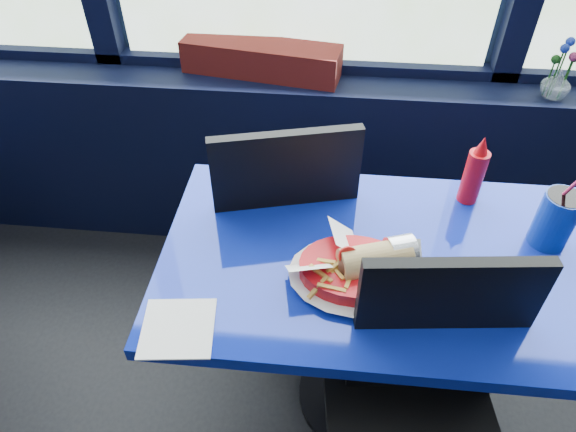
# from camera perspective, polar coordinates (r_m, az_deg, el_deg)

# --- Properties ---
(window_sill) EXTENTS (5.00, 0.26, 0.80)m
(window_sill) POSITION_cam_1_polar(r_m,az_deg,el_deg) (2.28, 1.22, 6.12)
(window_sill) COLOR black
(window_sill) RESTS_ON ground
(near_table) EXTENTS (1.20, 0.70, 0.75)m
(near_table) POSITION_cam_1_polar(r_m,az_deg,el_deg) (1.53, 9.91, -9.06)
(near_table) COLOR black
(near_table) RESTS_ON ground
(chair_near_front) EXTENTS (0.48, 0.49, 0.96)m
(chair_near_front) POSITION_cam_1_polar(r_m,az_deg,el_deg) (1.38, 15.00, -20.21)
(chair_near_front) COLOR black
(chair_near_front) RESTS_ON ground
(chair_near_back) EXTENTS (0.55, 0.55, 0.99)m
(chair_near_back) POSITION_cam_1_polar(r_m,az_deg,el_deg) (1.74, 1.29, -0.29)
(chair_near_back) COLOR black
(chair_near_back) RESTS_ON ground
(planter_box) EXTENTS (0.63, 0.25, 0.12)m
(planter_box) POSITION_cam_1_polar(r_m,az_deg,el_deg) (2.07, -2.99, 17.07)
(planter_box) COLOR maroon
(planter_box) RESTS_ON window_sill
(flower_vase) EXTENTS (0.11, 0.12, 0.22)m
(flower_vase) POSITION_cam_1_polar(r_m,az_deg,el_deg) (2.14, 27.77, 13.19)
(flower_vase) COLOR silver
(flower_vase) RESTS_ON window_sill
(food_basket) EXTENTS (0.31, 0.31, 0.11)m
(food_basket) POSITION_cam_1_polar(r_m,az_deg,el_deg) (1.30, 7.69, -5.77)
(food_basket) COLOR red
(food_basket) RESTS_ON near_table
(ketchup_bottle) EXTENTS (0.06, 0.06, 0.22)m
(ketchup_bottle) POSITION_cam_1_polar(r_m,az_deg,el_deg) (1.57, 19.99, 4.51)
(ketchup_bottle) COLOR red
(ketchup_bottle) RESTS_ON near_table
(soda_cup) EXTENTS (0.10, 0.10, 0.34)m
(soda_cup) POSITION_cam_1_polar(r_m,az_deg,el_deg) (1.53, 27.62, -0.24)
(soda_cup) COLOR #0D2E96
(soda_cup) RESTS_ON near_table
(napkin) EXTENTS (0.19, 0.19, 0.00)m
(napkin) POSITION_cam_1_polar(r_m,az_deg,el_deg) (1.25, -12.13, -12.08)
(napkin) COLOR white
(napkin) RESTS_ON near_table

